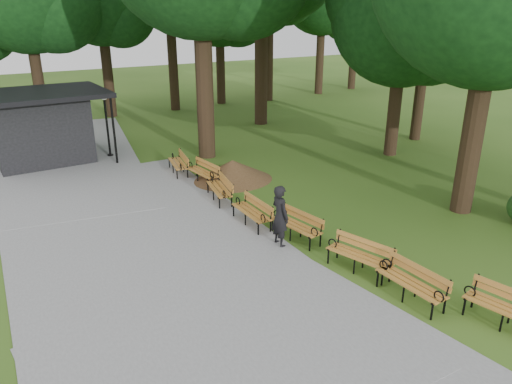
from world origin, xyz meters
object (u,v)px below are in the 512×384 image
bench_1 (411,284)px  kiosk (40,127)px  bench_0 (507,310)px  bench_4 (251,212)px  person (280,216)px  lawn_tree_5 (431,0)px  dirt_mound (232,170)px  bench_7 (178,163)px  bench_5 (219,189)px  bench_3 (296,226)px  lawn_tree_1 (404,14)px  lamp_post (105,111)px  bench_6 (202,172)px  bench_2 (359,256)px

bench_1 → kiosk: bearing=-162.8°
bench_0 → bench_4: same height
person → lawn_tree_5: 15.92m
dirt_mound → bench_7: (-1.53, 2.00, 0.01)m
kiosk → bench_0: kiosk is taller
person → bench_4: size_ratio=0.99×
person → bench_7: (0.06, 7.76, -0.50)m
bench_5 → bench_3: bearing=19.3°
kiosk → person: bearing=-71.6°
bench_4 → lawn_tree_5: bearing=111.5°
lawn_tree_1 → dirt_mound: bearing=175.5°
lamp_post → bench_7: (1.77, -4.04, -1.73)m
dirt_mound → bench_0: size_ratio=1.49×
bench_6 → bench_4: bearing=-10.7°
person → bench_3: (0.64, 0.09, -0.50)m
bench_2 → lamp_post: bearing=175.2°
lamp_post → bench_1: size_ratio=1.58×
bench_0 → bench_5: same height
kiosk → lawn_tree_1: (14.37, -7.54, 4.77)m
bench_0 → lawn_tree_5: 17.90m
lamp_post → bench_1: bearing=-80.1°
lamp_post → bench_1: 16.10m
bench_3 → bench_2: bearing=-0.5°
person → lawn_tree_1: size_ratio=0.20×
dirt_mound → bench_0: bearing=-88.0°
bench_0 → bench_3: (-1.36, 5.90, 0.00)m
bench_2 → bench_0: bearing=1.3°
bench_3 → bench_6: same height
lamp_post → bench_2: bearing=-79.3°
kiosk → bench_4: 11.91m
bench_3 → bench_4: 1.70m
kiosk → bench_6: 8.21m
lawn_tree_1 → lawn_tree_5: (3.33, 1.39, 0.62)m
lamp_post → bench_3: size_ratio=1.58×
bench_6 → lawn_tree_1: lawn_tree_1 is taller
person → dirt_mound: size_ratio=0.66×
bench_2 → person: bearing=-173.2°
dirt_mound → bench_1: bench_1 is taller
bench_2 → bench_3: bearing=171.8°
dirt_mound → bench_0: (0.41, -11.57, 0.01)m
person → kiosk: size_ratio=0.37×
bench_3 → bench_5: size_ratio=1.00×
bench_1 → bench_5: same height
bench_1 → bench_6: 10.15m
person → bench_6: size_ratio=0.99×
dirt_mound → lawn_tree_5: 13.37m
lawn_tree_5 → lawn_tree_1: bearing=-157.3°
bench_4 → bench_7: (0.03, 6.09, 0.00)m
lamp_post → bench_3: (2.35, -11.71, -1.73)m
bench_2 → lawn_tree_5: lawn_tree_5 is taller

